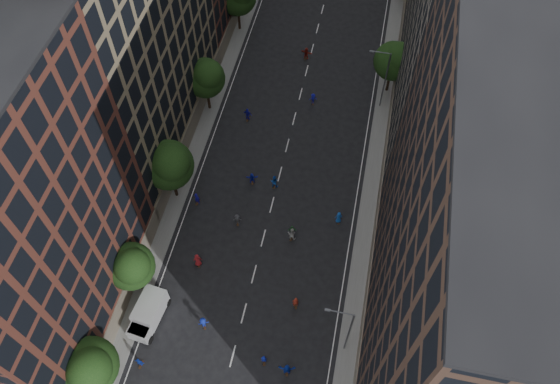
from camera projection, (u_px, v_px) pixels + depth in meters
The scene contains 31 objects.
ground at pixel (293, 122), 70.38m from camera, with size 240.00×240.00×0.00m, color black.
sidewalk_left at pixel (219, 68), 75.76m from camera, with size 4.00×105.00×0.15m, color slate.
sidewalk_right at pixel (392, 94), 73.02m from camera, with size 4.00×105.00×0.15m, color slate.
bldg_left_a at pixel (0, 228), 44.32m from camera, with size 14.00×22.00×30.00m, color #572B21.
bldg_left_b at pixel (105, 19), 55.70m from camera, with size 14.00×26.00×34.00m, color #807154.
bldg_right_a at pixel (488, 254), 39.65m from camera, with size 14.00×30.00×36.00m, color #452F24.
bldg_right_b at pixel (483, 17), 56.65m from camera, with size 14.00×28.00×33.00m, color #696257.
tree_left_0 at pixel (89, 367), 47.05m from camera, with size 5.20×5.20×8.83m.
tree_left_1 at pixel (131, 266), 52.82m from camera, with size 4.80×4.80×8.21m.
tree_left_2 at pixel (169, 164), 58.65m from camera, with size 5.60×5.60×9.45m.
tree_left_3 at pixel (206, 77), 66.72m from camera, with size 5.00×5.00×8.58m.
tree_right_a at pixel (395, 60), 68.66m from camera, with size 5.00×5.00×8.39m.
streetlamp_near at pixel (347, 330), 49.68m from camera, with size 2.64×0.22×9.06m.
streetlamp_far at pixel (384, 77), 67.61m from camera, with size 2.64×0.22×9.06m.
cargo_van at pixel (148, 313), 54.48m from camera, with size 2.98×5.35×2.73m.
skater_1 at pixel (264, 359), 52.58m from camera, with size 0.57×0.38×1.57m, color #1522AC.
skater_3 at pixel (203, 323), 54.55m from camera, with size 1.08×0.62×1.67m, color #13259D.
skater_4 at pixel (140, 362), 52.39m from camera, with size 0.96×0.40×1.64m, color #1535B1.
skater_5 at pixel (287, 369), 51.94m from camera, with size 1.66×0.53×1.79m, color #142FA7.
skater_6 at pixel (198, 260), 58.29m from camera, with size 0.93×0.61×1.91m, color #AE1D22.
skater_7 at pixel (296, 302), 55.71m from camera, with size 0.65×0.43×1.78m, color #A22B1B.
skater_8 at pixel (292, 234), 60.07m from camera, with size 0.93×0.73×1.92m, color #B5B5B0.
skater_9 at pixel (237, 219), 61.31m from camera, with size 1.00×0.58×1.55m, color #3A3B3F.
skater_10 at pixel (292, 231), 60.43m from camera, with size 0.98×0.41×1.67m, color #1F6A24.
skater_11 at pixel (252, 178), 64.43m from camera, with size 1.48×0.47×1.59m, color #141FA4.
skater_12 at pixel (339, 218), 61.35m from camera, with size 0.84×0.55×1.73m, color #154CAF.
skater_13 at pixel (197, 198), 62.71m from camera, with size 0.67×0.44×1.84m, color #161191.
skater_14 at pixel (274, 182), 63.99m from camera, with size 0.91×0.71×1.88m, color #164EB6.
skater_15 at pixel (313, 99), 71.52m from camera, with size 1.03×0.59×1.59m, color #1416A8.
skater_16 at pixel (248, 115), 69.77m from camera, with size 1.12×0.47×1.92m, color #1715B0.
skater_17 at pixel (306, 54), 76.16m from camera, with size 1.64×0.52×1.77m, color maroon.
Camera 1 is at (7.91, -5.99, 53.49)m, focal length 35.00 mm.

